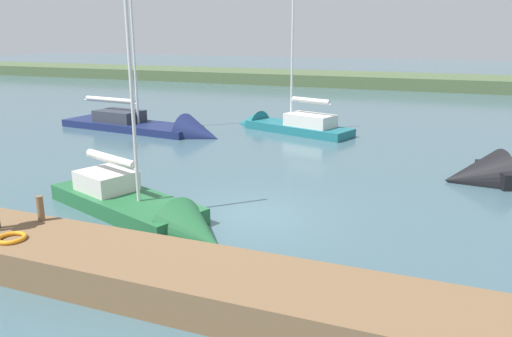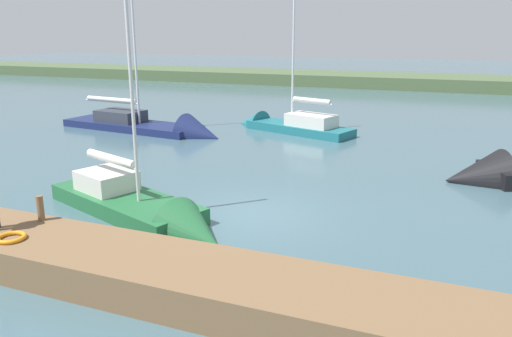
{
  "view_description": "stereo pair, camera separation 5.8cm",
  "coord_description": "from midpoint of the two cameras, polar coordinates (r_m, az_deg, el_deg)",
  "views": [
    {
      "loc": [
        -5.28,
        13.0,
        5.31
      ],
      "look_at": [
        -0.08,
        -0.17,
        1.42
      ],
      "focal_mm": 34.62,
      "sensor_mm": 36.0,
      "label": 1
    },
    {
      "loc": [
        -5.34,
        12.98,
        5.31
      ],
      "look_at": [
        -0.08,
        -0.17,
        1.42
      ],
      "focal_mm": 34.62,
      "sensor_mm": 36.0,
      "label": 2
    }
  ],
  "objects": [
    {
      "name": "sailboat_far_right",
      "position": [
        28.07,
        3.42,
        4.73
      ],
      "size": [
        7.67,
        4.14,
        8.08
      ],
      "rotation": [
        0.0,
        0.0,
        -0.33
      ],
      "color": "#1E6B75",
      "rests_on": "ground_plane"
    },
    {
      "name": "far_shoreline",
      "position": [
        53.74,
        16.24,
        9.06
      ],
      "size": [
        180.0,
        8.0,
        2.4
      ],
      "primitive_type": "cube",
      "color": "#4C603D",
      "rests_on": "ground_plane"
    },
    {
      "name": "dock_pier",
      "position": [
        10.8,
        -10.64,
        -12.03
      ],
      "size": [
        26.47,
        2.17,
        0.78
      ],
      "primitive_type": "cube",
      "color": "brown",
      "rests_on": "ground_plane"
    },
    {
      "name": "sailboat_outer_mooring",
      "position": [
        28.1,
        -11.39,
        4.43
      ],
      "size": [
        10.33,
        3.44,
        12.54
      ],
      "rotation": [
        0.0,
        0.0,
        3.03
      ],
      "color": "navy",
      "rests_on": "ground_plane"
    },
    {
      "name": "life_ring_buoy",
      "position": [
        12.59,
        -26.32,
        -7.16
      ],
      "size": [
        0.66,
        0.66,
        0.1
      ],
      "primitive_type": "torus",
      "color": "orange",
      "rests_on": "dock_pier"
    },
    {
      "name": "sailboat_behind_pier",
      "position": [
        15.01,
        -12.5,
        -5.31
      ],
      "size": [
        7.17,
        4.13,
        7.4
      ],
      "rotation": [
        0.0,
        0.0,
        2.8
      ],
      "color": "#236638",
      "rests_on": "ground_plane"
    },
    {
      "name": "mooring_post_far",
      "position": [
        13.45,
        -23.54,
        -4.22
      ],
      "size": [
        0.17,
        0.17,
        0.64
      ],
      "primitive_type": "cylinder",
      "color": "brown",
      "rests_on": "dock_pier"
    },
    {
      "name": "ground_plane",
      "position": [
        15.0,
        -0.4,
        -5.38
      ],
      "size": [
        200.0,
        200.0,
        0.0
      ],
      "primitive_type": "plane",
      "color": "#42606B"
    }
  ]
}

